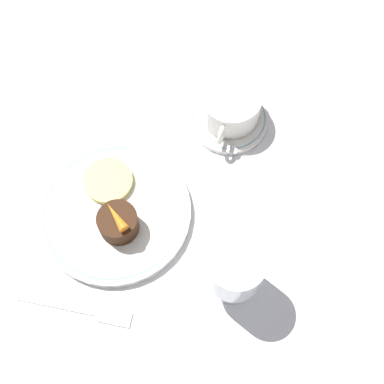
% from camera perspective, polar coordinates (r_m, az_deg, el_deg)
% --- Properties ---
extents(ground_plane, '(3.00, 3.00, 0.00)m').
position_cam_1_polar(ground_plane, '(0.84, -5.05, -2.35)').
color(ground_plane, white).
extents(dinner_plate, '(0.24, 0.24, 0.01)m').
position_cam_1_polar(dinner_plate, '(0.84, -8.22, -2.10)').
color(dinner_plate, white).
rests_on(dinner_plate, ground_plane).
extents(saucer, '(0.14, 0.14, 0.01)m').
position_cam_1_polar(saucer, '(0.91, 3.92, 7.88)').
color(saucer, white).
rests_on(saucer, ground_plane).
extents(coffee_cup, '(0.12, 0.10, 0.05)m').
position_cam_1_polar(coffee_cup, '(0.89, 4.13, 9.15)').
color(coffee_cup, white).
rests_on(coffee_cup, saucer).
extents(spoon, '(0.06, 0.10, 0.00)m').
position_cam_1_polar(spoon, '(0.89, 2.95, 5.85)').
color(spoon, silver).
rests_on(spoon, saucer).
extents(wine_glass, '(0.08, 0.08, 0.12)m').
position_cam_1_polar(wine_glass, '(0.73, 4.63, -8.26)').
color(wine_glass, silver).
rests_on(wine_glass, ground_plane).
extents(fork, '(0.03, 0.18, 0.01)m').
position_cam_1_polar(fork, '(0.81, -11.16, -12.38)').
color(fork, silver).
rests_on(fork, ground_plane).
extents(dessert_cake, '(0.06, 0.06, 0.04)m').
position_cam_1_polar(dessert_cake, '(0.81, -7.88, -3.26)').
color(dessert_cake, '#381E0F').
rests_on(dessert_cake, dinner_plate).
extents(carrot_garnish, '(0.04, 0.05, 0.02)m').
position_cam_1_polar(carrot_garnish, '(0.78, -8.12, -2.57)').
color(carrot_garnish, orange).
rests_on(carrot_garnish, dessert_cake).
extents(pineapple_slice, '(0.08, 0.08, 0.01)m').
position_cam_1_polar(pineapple_slice, '(0.85, -8.93, 1.18)').
color(pineapple_slice, '#EFE075').
rests_on(pineapple_slice, dinner_plate).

